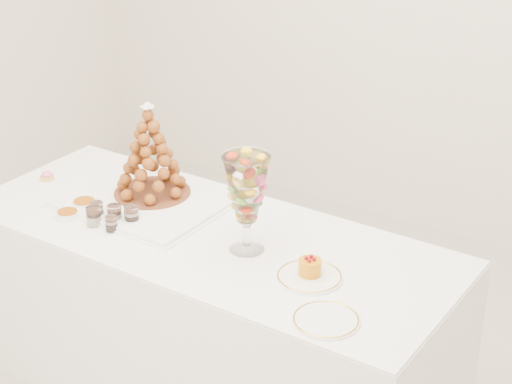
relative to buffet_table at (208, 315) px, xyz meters
The scene contains 15 objects.
buffet_table is the anchor object (origin of this frame).
lace_tray 0.54m from the buffet_table, behind, with size 0.65×0.48×0.02m, color white.
macaron_vase 0.66m from the buffet_table, ahead, with size 0.17×0.17×0.38m.
cake_plate 0.64m from the buffet_table, ahead, with size 0.24×0.24×0.01m, color white.
spare_plate 0.84m from the buffet_table, 22.12° to the right, with size 0.22×0.22×0.01m, color white.
pink_tart 0.96m from the buffet_table, behind, with size 0.06×0.06×0.04m.
verrine_a 0.62m from the buffet_table, 162.31° to the right, with size 0.05×0.05×0.07m, color white.
verrine_b 0.56m from the buffet_table, 159.88° to the right, with size 0.06×0.06×0.07m, color white.
verrine_c 0.52m from the buffet_table, 160.02° to the right, with size 0.06×0.06×0.08m, color white.
verrine_d 0.61m from the buffet_table, 154.57° to the right, with size 0.06×0.06×0.08m, color white.
verrine_e 0.55m from the buffet_table, 148.66° to the right, with size 0.05×0.05×0.06m, color white.
ramekin_back 0.68m from the buffet_table, 169.64° to the right, with size 0.10×0.10×0.03m, color white.
ramekin_front 0.69m from the buffet_table, 159.07° to the right, with size 0.09×0.09×0.03m, color white.
croquembouche 0.71m from the buffet_table, 160.86° to the left, with size 0.32×0.32×0.40m.
mousse_cake 0.66m from the buffet_table, ahead, with size 0.08×0.08×0.07m.
Camera 1 is at (1.64, -2.23, 2.34)m, focal length 60.00 mm.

